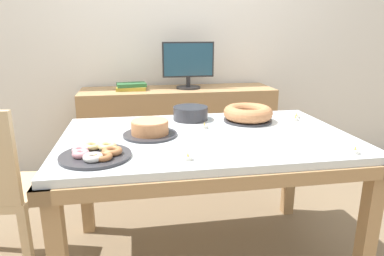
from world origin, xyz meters
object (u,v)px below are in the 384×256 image
tealight_right_edge (204,126)px  tealight_left_edge (355,151)px  tealight_near_cakes (297,116)px  computer_monitor (188,65)px  tealight_centre (188,158)px  plate_stack (191,113)px  cake_golden_bundt (248,114)px  book_stack (131,87)px  pastry_platter (96,154)px  tealight_near_front (295,119)px  cake_chocolate_round (150,129)px

tealight_right_edge → tealight_left_edge: 0.77m
tealight_near_cakes → computer_monitor: bearing=121.6°
computer_monitor → tealight_near_cakes: (0.54, -0.88, -0.24)m
computer_monitor → tealight_centre: computer_monitor is taller
plate_stack → tealight_left_edge: plate_stack is taller
cake_golden_bundt → plate_stack: size_ratio=1.39×
plate_stack → tealight_near_cakes: plate_stack is taller
book_stack → tealight_right_edge: 1.09m
computer_monitor → pastry_platter: bearing=-114.2°
plate_stack → tealight_left_edge: bearing=-49.2°
pastry_platter → tealight_right_edge: (0.55, 0.37, -0.01)m
tealight_near_cakes → pastry_platter: bearing=-156.6°
tealight_right_edge → cake_golden_bundt: bearing=20.2°
pastry_platter → tealight_centre: pastry_platter is taller
plate_stack → tealight_near_front: 0.63m
tealight_right_edge → computer_monitor: bearing=85.9°
pastry_platter → tealight_centre: bearing=-14.0°
cake_chocolate_round → tealight_right_edge: cake_chocolate_round is taller
pastry_platter → plate_stack: 0.76m
tealight_near_cakes → plate_stack: bearing=173.8°
computer_monitor → cake_golden_bundt: size_ratio=1.45×
pastry_platter → plate_stack: plate_stack is taller
plate_stack → tealight_near_cakes: bearing=-6.2°
cake_golden_bundt → pastry_platter: cake_golden_bundt is taller
computer_monitor → tealight_right_edge: (-0.07, -1.01, -0.24)m
tealight_near_cakes → tealight_left_edge: (-0.04, -0.64, 0.00)m
cake_chocolate_round → pastry_platter: (-0.24, -0.28, -0.02)m
book_stack → cake_chocolate_round: size_ratio=0.88×
cake_golden_bundt → tealight_right_edge: bearing=-159.8°
pastry_platter → tealight_near_cakes: bearing=23.4°
tealight_left_edge → tealight_near_cakes: bearing=86.5°
computer_monitor → pastry_platter: computer_monitor is taller
plate_stack → tealight_right_edge: size_ratio=5.25×
cake_chocolate_round → tealight_left_edge: cake_chocolate_round is taller
tealight_left_edge → book_stack: bearing=122.4°
cake_chocolate_round → tealight_near_front: (0.88, 0.16, -0.03)m
tealight_centre → tealight_left_edge: bearing=-3.5°
plate_stack → tealight_right_edge: bearing=-77.5°
book_stack → plate_stack: size_ratio=1.17×
computer_monitor → book_stack: bearing=179.8°
cake_golden_bundt → pastry_platter: size_ratio=0.96×
cake_chocolate_round → plate_stack: bearing=48.5°
book_stack → cake_golden_bundt: book_stack is taller
plate_stack → computer_monitor: bearing=81.8°
cake_chocolate_round → pastry_platter: 0.37m
tealight_near_front → plate_stack: bearing=168.0°
pastry_platter → tealight_right_edge: 0.66m
cake_chocolate_round → tealight_left_edge: bearing=-25.5°
cake_chocolate_round → tealight_left_edge: (0.88, -0.42, -0.03)m
cake_chocolate_round → tealight_near_front: size_ratio=6.95×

